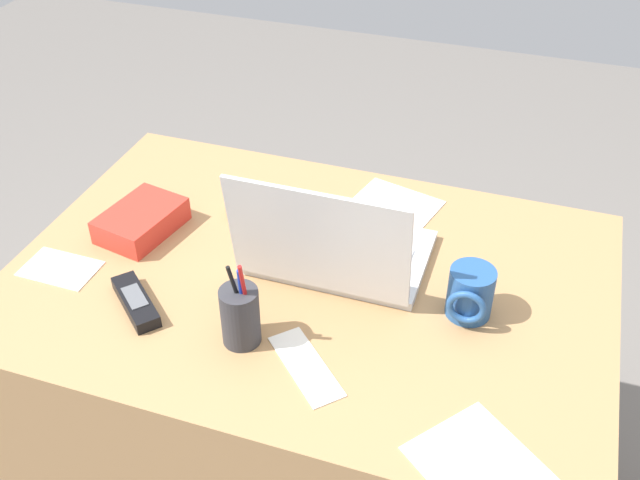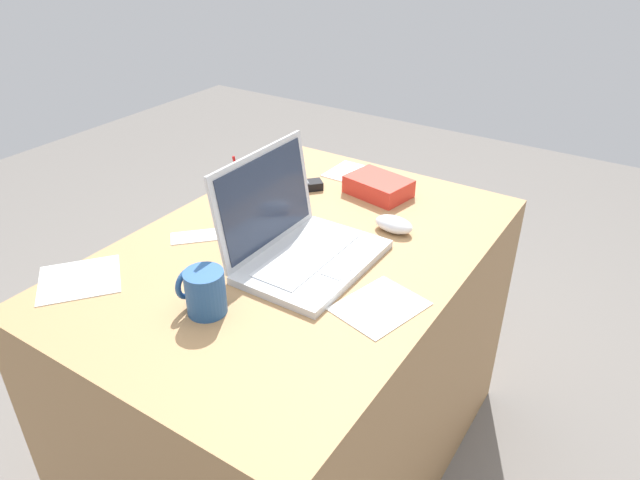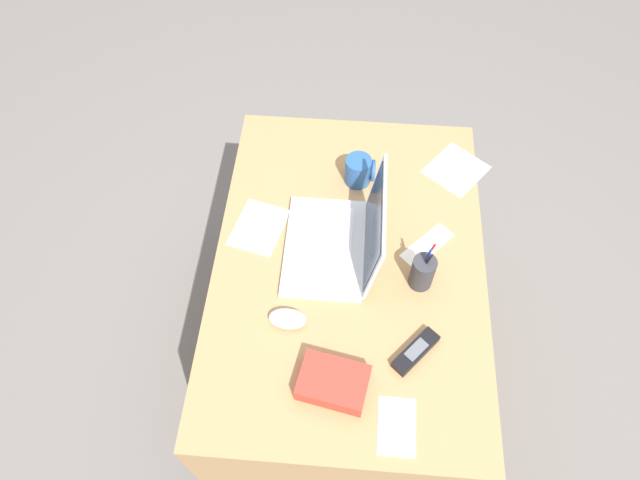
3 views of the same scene
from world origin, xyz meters
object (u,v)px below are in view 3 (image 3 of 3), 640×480
Objects in this scene: cordless_phone at (416,351)px; pen_holder at (423,272)px; coffee_mug_white at (359,171)px; snack_bag at (333,383)px; computer_mouse at (288,319)px; laptop at (341,241)px.

pen_holder reaches higher than cordless_phone.
coffee_mug_white reaches higher than snack_bag.
snack_bag is at bearing -63.40° from cordless_phone.
coffee_mug_white reaches higher than cordless_phone.
computer_mouse reaches higher than cordless_phone.
snack_bag is at bearing 41.57° from computer_mouse.
snack_bag is (0.17, 0.13, 0.01)m from computer_mouse.
cordless_phone is 0.78× the size of pen_holder.
laptop is 3.57× the size of coffee_mug_white.
computer_mouse is 0.60× the size of snack_bag.
laptop is at bearing -111.14° from pen_holder.
laptop is 0.27m from coffee_mug_white.
laptop is at bearing -9.18° from coffee_mug_white.
computer_mouse is 0.54m from coffee_mug_white.
laptop is 2.00× the size of snack_bag.
snack_bag is (0.32, -0.23, -0.03)m from pen_holder.
pen_holder reaches higher than computer_mouse.
pen_holder is at bearing 115.97° from computer_mouse.
computer_mouse is (0.24, -0.13, -0.03)m from laptop.
laptop is 2.45× the size of cordless_phone.
coffee_mug_white is (-0.27, 0.04, -0.00)m from laptop.
snack_bag is at bearing 0.91° from laptop.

